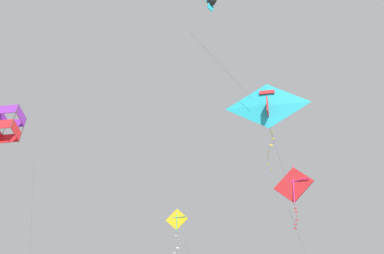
{
  "coord_description": "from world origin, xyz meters",
  "views": [
    {
      "loc": [
        19.91,
        -26.15,
        6.23
      ],
      "look_at": [
        3.67,
        -1.23,
        21.08
      ],
      "focal_mm": 56.44,
      "sensor_mm": 36.0,
      "label": 1
    }
  ],
  "objects_px": {
    "kite_diamond_mid_left": "(177,222)",
    "kite_diamond_near_right": "(294,185)",
    "kite_box_low_drifter": "(9,124)",
    "kite_delta_far_centre": "(268,106)"
  },
  "relations": [
    {
      "from": "kite_box_low_drifter",
      "to": "kite_delta_far_centre",
      "type": "distance_m",
      "value": 14.21
    },
    {
      "from": "kite_delta_far_centre",
      "to": "kite_diamond_near_right",
      "type": "bearing_deg",
      "value": -100.37
    },
    {
      "from": "kite_diamond_mid_left",
      "to": "kite_diamond_near_right",
      "type": "relative_size",
      "value": 0.73
    },
    {
      "from": "kite_box_low_drifter",
      "to": "kite_delta_far_centre",
      "type": "bearing_deg",
      "value": -177.89
    },
    {
      "from": "kite_delta_far_centre",
      "to": "kite_diamond_near_right",
      "type": "xyz_separation_m",
      "value": [
        -1.03,
        5.03,
        -2.61
      ]
    },
    {
      "from": "kite_diamond_mid_left",
      "to": "kite_box_low_drifter",
      "type": "relative_size",
      "value": 0.67
    },
    {
      "from": "kite_box_low_drifter",
      "to": "kite_diamond_near_right",
      "type": "distance_m",
      "value": 16.39
    },
    {
      "from": "kite_diamond_mid_left",
      "to": "kite_box_low_drifter",
      "type": "xyz_separation_m",
      "value": [
        -6.47,
        -7.06,
        4.87
      ]
    },
    {
      "from": "kite_diamond_mid_left",
      "to": "kite_diamond_near_right",
      "type": "distance_m",
      "value": 7.09
    },
    {
      "from": "kite_box_low_drifter",
      "to": "kite_diamond_near_right",
      "type": "relative_size",
      "value": 1.09
    }
  ]
}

